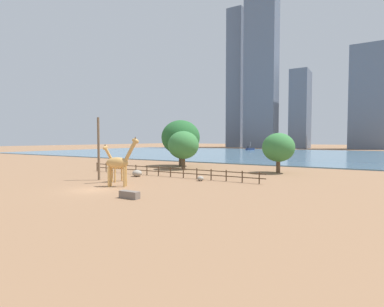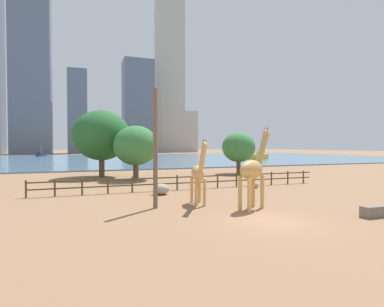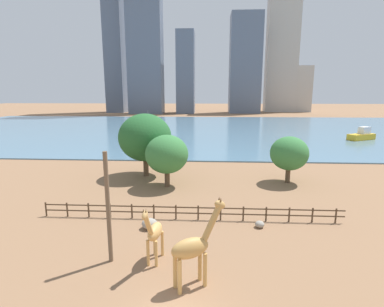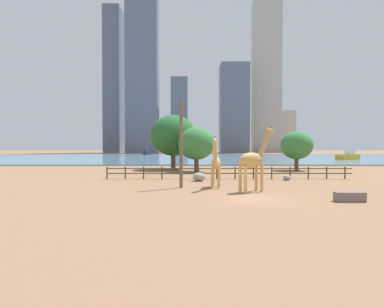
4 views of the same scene
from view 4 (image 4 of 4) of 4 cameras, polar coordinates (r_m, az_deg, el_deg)
name	(u,v)px [view 4 (image 4 of 4)]	position (r m, az deg, el deg)	size (l,w,h in m)	color
ground_plane	(203,157)	(99.84, 2.14, -0.69)	(400.00, 400.00, 0.00)	#8C6647
harbor_water	(204,157)	(96.84, 2.21, -0.69)	(180.00, 86.00, 0.20)	slate
giraffe_tall	(252,160)	(23.11, 11.45, -1.24)	(3.31, 2.24, 5.09)	tan
giraffe_companion	(215,163)	(25.07, 4.41, -1.83)	(1.04, 3.11, 4.29)	tan
utility_pole	(180,144)	(24.89, -2.22, 1.90)	(0.28, 0.28, 7.37)	brown
boulder_near_fence	(198,177)	(29.89, 1.20, -4.45)	(1.28, 1.14, 0.86)	gray
boulder_by_pole	(286,178)	(32.12, 17.48, -4.39)	(0.75, 0.74, 0.55)	gray
feeding_trough	(349,197)	(21.20, 27.70, -7.31)	(1.80, 0.60, 0.60)	#72665B
enclosure_fence	(227,172)	(32.04, 6.69, -3.49)	(26.12, 0.14, 1.30)	#4C3826
tree_left_large	(296,145)	(45.87, 19.17, 1.48)	(4.56, 4.56, 5.71)	brown
tree_center_broad	(196,144)	(40.88, 0.71, 1.91)	(4.98, 4.98, 6.13)	brown
tree_right_tall	(173,136)	(45.47, -3.73, 3.43)	(6.87, 6.87, 8.23)	brown
boat_ferry	(347,155)	(87.33, 27.47, -0.33)	(7.00, 5.17, 2.92)	gold
boat_sailboat	(146,153)	(124.92, -8.71, 0.06)	(3.09, 4.28, 3.64)	navy
skyline_tower_needle	(179,116)	(168.61, -2.51, 7.10)	(9.00, 14.70, 41.08)	slate
skyline_block_central	(142,54)	(172.25, -9.58, 18.22)	(16.97, 10.69, 107.35)	slate
skyline_tower_glass	(113,81)	(181.80, -14.82, 13.18)	(9.38, 12.99, 82.16)	slate
skyline_block_left	(278,132)	(192.60, 16.12, 3.93)	(15.73, 15.36, 25.04)	#B7B2A8
skyline_block_right	(233,109)	(173.33, 7.85, 8.39)	(15.86, 13.50, 49.90)	slate
skyline_tower_short	(266,78)	(190.22, 13.86, 13.83)	(16.64, 8.21, 89.82)	#B7B2A8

